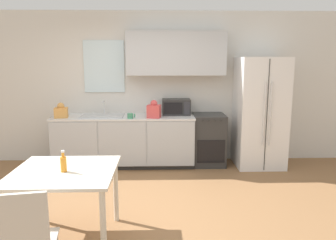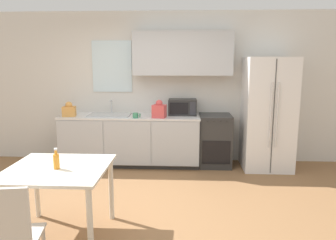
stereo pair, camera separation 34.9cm
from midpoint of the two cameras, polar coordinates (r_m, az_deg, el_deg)
name	(u,v)px [view 1 (the left image)]	position (r m, az deg, el deg)	size (l,w,h in m)	color
ground_plane	(133,210)	(4.28, -8.50, -15.36)	(12.00, 12.00, 0.00)	olive
wall_back	(146,82)	(5.97, -5.48, 6.63)	(12.00, 0.38, 2.70)	silver
kitchen_counter	(124,141)	(5.85, -9.29, -3.59)	(2.44, 0.68, 0.89)	#333333
oven_range	(209,139)	(5.86, 5.40, -3.42)	(0.55, 0.62, 0.90)	#2D2D2D
refrigerator	(260,112)	(5.86, 14.07, 1.28)	(0.81, 0.79, 1.90)	white
kitchen_sink	(103,115)	(5.82, -12.97, 0.80)	(0.72, 0.43, 0.25)	#B7BABC
microwave	(176,107)	(5.82, -0.29, 2.29)	(0.49, 0.33, 0.28)	#282828
coffee_mug	(131,116)	(5.50, -8.32, 0.71)	(0.13, 0.10, 0.09)	#3F8C66
grocery_bag_0	(61,111)	(5.86, -19.77, 1.42)	(0.25, 0.22, 0.25)	#DB994C
grocery_bag_1	(154,110)	(5.51, -4.28, 1.71)	(0.25, 0.22, 0.30)	#D14C4C
dining_table	(65,180)	(3.55, -20.31, -9.85)	(1.01, 0.98, 0.77)	beige
dining_chair_near	(26,238)	(2.89, -26.86, -17.98)	(0.46, 0.46, 0.93)	beige
drink_bottle	(63,163)	(3.45, -20.57, -7.12)	(0.06, 0.06, 0.22)	orange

